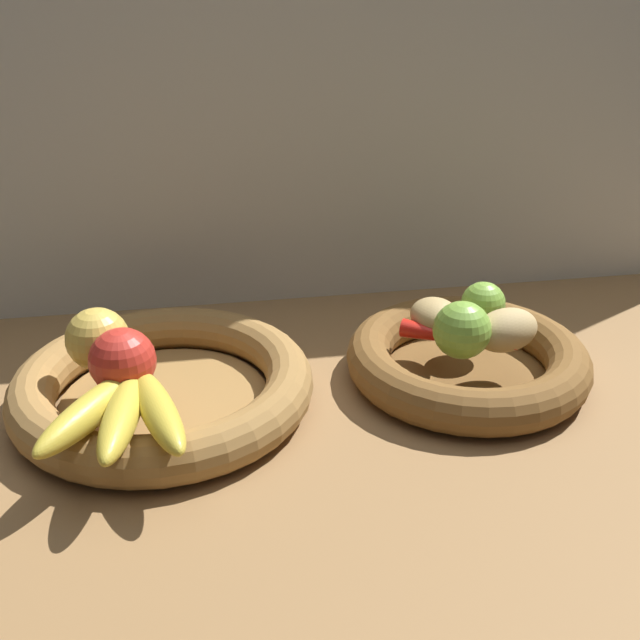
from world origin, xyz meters
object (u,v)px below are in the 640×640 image
Objects in this scene: fruit_bowl_left at (164,386)px; potato_small at (506,330)px; fruit_bowl_right at (467,360)px; lime_far at (483,304)px; banana_bunch_front at (124,409)px; apple_golden_left at (98,339)px; lime_near at (462,330)px; potato_oblong at (435,316)px; apple_red_front at (123,361)px; chili_pepper at (459,339)px.

fruit_bowl_left is 39.44cm from potato_small.
lime_far is (2.90, 3.73, 5.53)cm from fruit_bowl_right.
fruit_bowl_left is 1.94× the size of banana_bunch_front.
apple_golden_left is 45.38cm from lime_far.
fruit_bowl_right is at bearing -127.87° from lime_far.
lime_far is (5.39, 7.47, -0.57)cm from lime_near.
lime_near is at bearing -81.35° from potato_oblong.
potato_small is (3.08, -3.08, 5.30)cm from fruit_bowl_right.
fruit_bowl_right is at bearing 0.00° from fruit_bowl_left.
apple_red_front reaches higher than lime_near.
fruit_bowl_right is 4.22× the size of apple_golden_left.
apple_red_front reaches higher than banana_bunch_front.
fruit_bowl_right is 4.20× the size of apple_red_front.
fruit_bowl_right is 40.16cm from apple_red_front.
lime_near is 1.21× the size of lime_far.
chili_pepper is (-5.04, 1.25, -1.34)cm from potato_small.
potato_oblong is 0.49× the size of chili_pepper.
lime_far reaches higher than chili_pepper.
apple_red_front is at bearing -168.11° from potato_oblong.
lime_near is 2.91cm from chili_pepper.
fruit_bowl_right is 42.83cm from apple_golden_left.
apple_golden_left is at bearing 175.33° from potato_small.
fruit_bowl_left is 2.47× the size of chili_pepper.
fruit_bowl_left is at bearing 180.00° from fruit_bowl_right.
chili_pepper is at bearing -3.09° from fruit_bowl_left.
apple_red_front is at bearing 93.32° from banana_bunch_front.
potato_oblong is at bearing 142.62° from chili_pepper.
potato_small is (38.96, -3.08, 5.31)cm from fruit_bowl_left.
potato_small is at bearing 2.41° from apple_red_front.
apple_golden_left is 40.54cm from chili_pepper.
lime_near is 9.23cm from lime_far.
lime_far reaches higher than fruit_bowl_right.
banana_bunch_front reaches higher than chili_pepper.
fruit_bowl_left is at bearing -174.50° from lime_far.
banana_bunch_front is at bearing -163.74° from fruit_bowl_right.
apple_golden_left is 0.39× the size of banana_bunch_front.
potato_oblong is at bearing 138.58° from potato_small.
apple_golden_left is 0.50× the size of chili_pepper.
fruit_bowl_right is 5.37× the size of lime_far.
banana_bunch_front is 42.88cm from potato_small.
chili_pepper is (37.40, 3.03, -2.32)cm from apple_red_front.
potato_small is at bearing -88.51° from lime_far.
chili_pepper reaches higher than fruit_bowl_left.
apple_red_front is 6.76cm from banana_bunch_front.
fruit_bowl_left is 1.17× the size of fruit_bowl_right.
chili_pepper is at bearing -131.17° from lime_far.
apple_red_front reaches higher than potato_small.
potato_small is 5.67cm from lime_near.
apple_red_front reaches higher than potato_oblong.
apple_red_front is at bearing -178.24° from lime_near.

